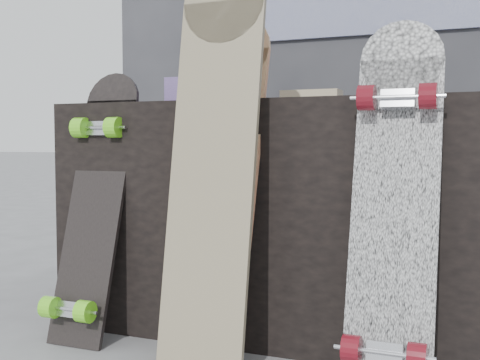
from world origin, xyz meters
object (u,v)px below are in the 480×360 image
at_px(longboard_geisha, 220,172).
at_px(longboard_celtic, 214,148).
at_px(vendor_table, 295,217).
at_px(longboard_cascadia, 394,196).
at_px(skateboard_dark, 94,200).

relative_size(longboard_geisha, longboard_celtic, 0.89).
bearing_deg(vendor_table, longboard_geisha, -114.15).
xyz_separation_m(longboard_geisha, longboard_cascadia, (0.54, -0.06, -0.05)).
bearing_deg(longboard_geisha, vendor_table, 65.85).
bearing_deg(vendor_table, skateboard_dark, -151.06).
bearing_deg(longboard_celtic, longboard_cascadia, 3.59).
distance_m(longboard_geisha, longboard_celtic, 0.12).
bearing_deg(longboard_celtic, skateboard_dark, 170.39).
bearing_deg(longboard_cascadia, longboard_geisha, 173.49).
distance_m(vendor_table, longboard_celtic, 0.50).
relative_size(vendor_table, skateboard_dark, 1.75).
bearing_deg(longboard_geisha, longboard_celtic, -76.16).
bearing_deg(skateboard_dark, longboard_cascadia, -2.85).
distance_m(longboard_celtic, longboard_cascadia, 0.53).
height_order(longboard_geisha, longboard_cascadia, longboard_geisha).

